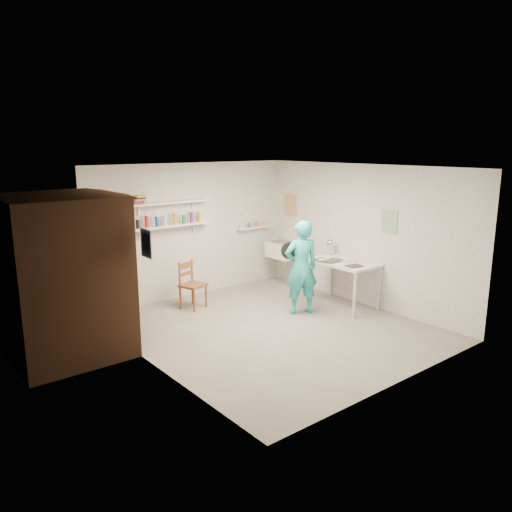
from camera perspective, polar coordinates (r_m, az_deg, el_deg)
floor at (r=7.62m, az=1.91°, el=-8.32°), size 4.00×4.50×0.02m
ceiling at (r=7.12m, az=2.05°, el=10.18°), size 4.00×4.50×0.02m
wall_back at (r=9.07m, az=-7.40°, el=2.94°), size 4.00×0.02×2.40m
wall_front at (r=5.80m, az=16.74°, el=-3.06°), size 4.00×0.02×2.40m
wall_left at (r=6.18m, az=-12.28°, el=-1.85°), size 0.02×4.50×2.40m
wall_right at (r=8.70m, az=12.06°, el=2.34°), size 0.02×4.50×2.40m
doorway_recess at (r=7.17m, az=-15.86°, el=-1.70°), size 0.02×0.90×2.00m
corridor_box at (r=6.92m, az=-21.28°, el=-2.16°), size 1.40×1.50×2.10m
door_lintel at (r=7.00m, az=-16.23°, el=6.69°), size 0.06×1.05×0.10m
door_jamb_near at (r=6.73m, az=-14.01°, el=-2.51°), size 0.06×0.10×2.00m
door_jamb_far at (r=7.62m, az=-17.21°, el=-0.93°), size 0.06×0.10×2.00m
shelf_lower at (r=8.69m, az=-9.79°, el=3.43°), size 1.50×0.22×0.03m
shelf_upper at (r=8.63m, az=-9.89°, el=6.05°), size 1.50×0.22×0.03m
ledge_shelf at (r=9.77m, az=-0.35°, el=3.27°), size 0.70×0.14×0.03m
poster_left at (r=6.16m, az=-12.46°, el=1.43°), size 0.01×0.28×0.36m
poster_right_a at (r=9.85m, az=3.92°, el=5.84°), size 0.01×0.34×0.42m
poster_right_b at (r=8.30m, az=15.00°, el=3.80°), size 0.01×0.30×0.38m
belfast_sink at (r=9.76m, az=3.21°, el=0.72°), size 0.48×0.60×0.30m
man at (r=8.09m, az=5.18°, el=-1.31°), size 0.66×0.55×1.54m
wall_clock at (r=8.12m, az=3.80°, el=0.63°), size 0.27×0.14×0.28m
wooden_chair at (r=8.45m, az=-7.22°, el=-3.33°), size 0.47×0.46×0.81m
work_table at (r=8.66m, az=9.80°, el=-3.12°), size 0.70×1.17×0.78m
desk_lamp at (r=8.96m, az=8.53°, el=1.47°), size 0.15×0.15×0.15m
spray_cans at (r=8.67m, az=-9.82°, el=4.08°), size 1.29×0.06×0.17m
book_stack at (r=8.37m, az=-13.28°, el=6.28°), size 0.26×0.14×0.14m
ledge_pots at (r=9.77m, az=-0.35°, el=3.62°), size 0.48×0.07×0.09m
papers at (r=8.56m, az=9.90°, el=-0.52°), size 0.30×0.22×0.03m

